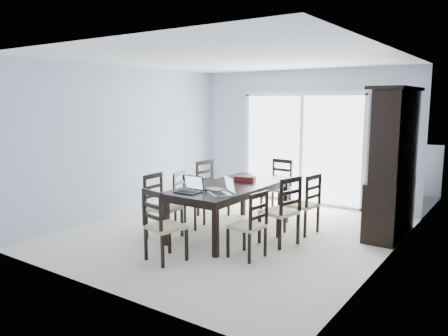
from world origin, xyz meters
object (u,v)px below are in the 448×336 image
Objects in this scene: china_hutch at (393,165)px; chair_right_mid at (284,204)px; dining_table at (232,190)px; chair_right_far at (307,198)px; chair_end_near at (159,218)px; laptop_silver at (220,190)px; chair_left_mid at (185,193)px; hot_tub at (315,170)px; chair_left_near at (159,199)px; chair_end_far at (279,180)px; chair_right_near at (252,218)px; game_box at (245,179)px; cell_phone at (191,193)px; laptop_dark at (188,189)px; chair_left_far at (209,182)px.

china_hutch is 1.78m from chair_right_mid.
chair_right_far is at bearing 31.97° from dining_table.
chair_end_near is 0.94m from laptop_silver.
chair_right_far reaches higher than chair_left_mid.
hot_tub is at bearing 28.98° from chair_right_far.
china_hutch reaches higher than chair_left_near.
chair_end_near is 3.13m from chair_end_far.
chair_left_near is 0.49× the size of hot_tub.
chair_left_mid is 1.01× the size of chair_right_near.
game_box is (-0.95, -0.25, 0.23)m from chair_right_far.
chair_right_near is 1.38m from chair_right_far.
cell_phone is at bearing 152.43° from chair_right_far.
cell_phone is (-0.04, 0.67, 0.19)m from chair_end_near.
chair_right_mid is 10.17× the size of cell_phone.
laptop_dark is at bearing -98.71° from game_box.
chair_right_near is (1.74, -1.44, -0.05)m from chair_left_far.
laptop_silver is (0.29, -2.27, 0.23)m from chair_end_far.
chair_end_far is 3.31× the size of laptop_dark.
chair_left_far is at bearing 123.99° from chair_end_near.
chair_left_mid is 3.24× the size of game_box.
cell_phone is at bearing 106.06° from chair_end_near.
chair_left_mid is 1.05m from cell_phone.
chair_end_far is (0.02, 3.13, 0.01)m from chair_end_near.
cell_phone is at bearing -88.50° from hot_tub.
chair_left_mid is at bearing -153.99° from china_hutch.
chair_end_far is 2.09m from hot_tub.
chair_right_near is at bearing -120.49° from china_hutch.
chair_left_mid is 0.95× the size of chair_end_near.
chair_end_near is at bearing 29.23° from chair_left_far.
chair_end_far is 0.50× the size of hot_tub.
dining_table is 0.99× the size of hot_tub.
chair_end_near is 0.70m from cell_phone.
chair_left_far is (-0.91, 0.66, -0.08)m from dining_table.
dining_table is 2.17× the size of chair_right_near.
hot_tub is at bearing 89.72° from laptop_dark.
chair_right_far is 1.84m from laptop_dark.
game_box is at bearing 107.24° from chair_left_mid.
laptop_silver is 1.07m from game_box.
laptop_silver is 1.40× the size of game_box.
laptop_silver is 0.40m from cell_phone.
cell_phone is (-0.35, -0.18, -0.05)m from laptop_silver.
china_hutch is at bearing 102.54° from chair_left_mid.
chair_end_far is 2.30m from laptop_silver.
chair_end_far is at bearing 133.46° from laptop_silver.
chair_end_near reaches higher than dining_table.
chair_right_mid reaches higher than chair_right_near.
chair_right_mid is (0.10, 0.69, 0.06)m from chair_right_near.
chair_left_far is at bearing 129.37° from cell_phone.
china_hutch reaches higher than chair_left_far.
chair_right_near is 0.92× the size of chair_end_far.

